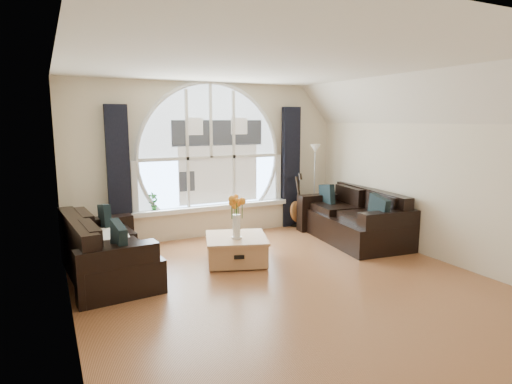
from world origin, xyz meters
name	(u,v)px	position (x,y,z in m)	size (l,w,h in m)	color
ground	(287,284)	(0.00, 0.00, 0.00)	(5.00, 5.50, 0.01)	brown
ceiling	(290,64)	(0.00, 0.00, 2.70)	(5.00, 5.50, 0.01)	silver
wall_back	(210,160)	(0.00, 2.75, 1.35)	(5.00, 0.01, 2.70)	beige
wall_front	(505,230)	(0.00, -2.75, 1.35)	(5.00, 0.01, 2.70)	beige
wall_left	(65,194)	(-2.50, 0.00, 1.35)	(0.01, 5.50, 2.70)	beige
wall_right	(435,169)	(2.50, 0.00, 1.35)	(0.01, 5.50, 2.70)	beige
attic_slope	(425,99)	(2.20, 0.00, 2.35)	(0.92, 5.50, 0.72)	silver
arched_window	(210,145)	(0.00, 2.72, 1.62)	(2.60, 0.06, 2.15)	silver
window_sill	(213,207)	(0.00, 2.65, 0.51)	(2.90, 0.22, 0.08)	white
window_frame	(211,145)	(0.00, 2.69, 1.62)	(2.76, 0.08, 2.15)	white
neighbor_house	(219,152)	(0.15, 2.71, 1.50)	(1.70, 0.02, 1.50)	silver
curtain_left	(119,177)	(-1.60, 2.63, 1.15)	(0.35, 0.12, 2.30)	black
curtain_right	(291,168)	(1.60, 2.63, 1.15)	(0.35, 0.12, 2.30)	black
sofa_left	(108,248)	(-1.98, 1.26, 0.40)	(0.93, 1.85, 0.82)	black
sofa_right	(352,218)	(2.01, 1.24, 0.40)	(0.98, 1.97, 0.87)	black
coffee_chest	(236,248)	(-0.23, 1.08, 0.21)	(0.86, 0.86, 0.42)	#A6744B
throw_blanket	(106,238)	(-1.98, 1.42, 0.50)	(0.55, 0.55, 0.10)	silver
vase_flowers	(236,212)	(-0.27, 0.98, 0.77)	(0.24, 0.24, 0.70)	white
floor_lamp	(314,186)	(1.98, 2.37, 0.80)	(0.24, 0.24, 1.60)	#B2B2B2
guitar	(297,200)	(1.67, 2.49, 0.53)	(0.36, 0.24, 1.06)	brown
potted_plant	(153,201)	(-1.06, 2.65, 0.71)	(0.16, 0.11, 0.31)	#1E6023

